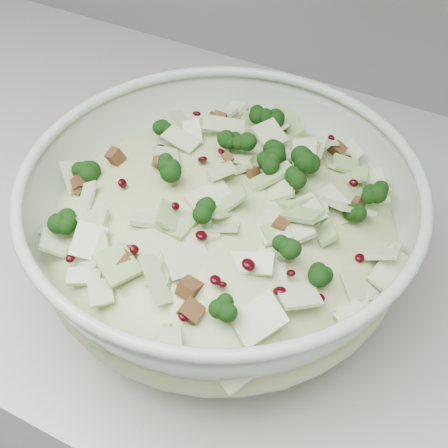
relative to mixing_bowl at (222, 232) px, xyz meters
name	(u,v)px	position (x,y,z in m)	size (l,w,h in m)	color
counter	(251,415)	(0.00, 0.10, -0.52)	(3.60, 0.60, 0.90)	#B5B5B0
mixing_bowl	(222,232)	(0.00, 0.00, 0.00)	(0.42, 0.42, 0.14)	silver
salad	(222,215)	(0.00, 0.00, 0.02)	(0.33, 0.33, 0.14)	#B8CA8A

